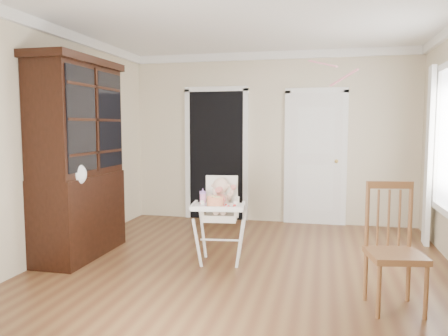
% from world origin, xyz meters
% --- Properties ---
extents(floor, '(5.00, 5.00, 0.00)m').
position_xyz_m(floor, '(0.00, 0.00, 0.00)').
color(floor, '#56321D').
rests_on(floor, ground).
extents(ceiling, '(5.00, 5.00, 0.00)m').
position_xyz_m(ceiling, '(0.00, 0.00, 2.70)').
color(ceiling, white).
rests_on(ceiling, wall_back).
extents(wall_back, '(4.50, 0.00, 4.50)m').
position_xyz_m(wall_back, '(0.00, 2.50, 1.35)').
color(wall_back, beige).
rests_on(wall_back, floor).
extents(wall_left, '(0.00, 5.00, 5.00)m').
position_xyz_m(wall_left, '(-2.25, 0.00, 1.35)').
color(wall_left, beige).
rests_on(wall_left, floor).
extents(crown_molding, '(4.50, 5.00, 0.12)m').
position_xyz_m(crown_molding, '(0.00, 0.00, 2.64)').
color(crown_molding, white).
rests_on(crown_molding, ceiling).
extents(doorway, '(1.06, 0.05, 2.22)m').
position_xyz_m(doorway, '(-0.90, 2.48, 1.11)').
color(doorway, black).
rests_on(doorway, wall_back).
extents(closet_door, '(0.96, 0.09, 2.13)m').
position_xyz_m(closet_door, '(0.70, 2.48, 1.02)').
color(closet_door, white).
rests_on(closet_door, wall_back).
extents(high_chair, '(0.64, 0.77, 1.00)m').
position_xyz_m(high_chair, '(-0.29, 0.22, 0.61)').
color(high_chair, white).
rests_on(high_chair, floor).
extents(baby, '(0.30, 0.22, 0.42)m').
position_xyz_m(baby, '(-0.29, 0.25, 0.75)').
color(baby, beige).
rests_on(baby, high_chair).
extents(cake, '(0.23, 0.23, 0.11)m').
position_xyz_m(cake, '(-0.29, -0.03, 0.74)').
color(cake, silver).
rests_on(cake, high_chair).
extents(sippy_cup, '(0.07, 0.07, 0.17)m').
position_xyz_m(sippy_cup, '(-0.46, 0.10, 0.76)').
color(sippy_cup, '#CD7DAD').
rests_on(sippy_cup, high_chair).
extents(china_cabinet, '(0.61, 1.38, 2.32)m').
position_xyz_m(china_cabinet, '(-1.99, 0.12, 1.16)').
color(china_cabinet, black).
rests_on(china_cabinet, floor).
extents(dining_chair, '(0.51, 0.51, 1.07)m').
position_xyz_m(dining_chair, '(1.43, -0.65, 0.50)').
color(dining_chair, brown).
rests_on(dining_chair, floor).
extents(streamer, '(0.36, 0.37, 0.15)m').
position_xyz_m(streamer, '(0.79, 1.11, 2.31)').
color(streamer, pink).
rests_on(streamer, ceiling).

